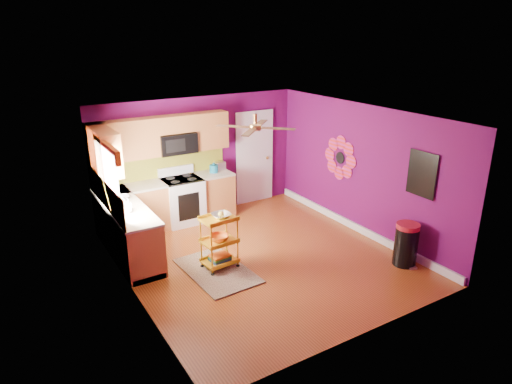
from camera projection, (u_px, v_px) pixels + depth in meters
ground at (261, 257)px, 8.02m from camera, size 5.00×5.00×0.00m
room_envelope at (263, 168)px, 7.48m from camera, size 4.54×5.04×2.52m
lower_cabinets at (151, 216)px, 8.67m from camera, size 2.81×2.31×0.94m
electric_range at (183, 200)px, 9.33m from camera, size 0.76×0.66×1.13m
upper_cabinetry at (144, 141)px, 8.54m from camera, size 2.80×2.30×1.26m
left_window at (107, 167)px, 7.19m from camera, size 0.08×1.35×1.08m
panel_door at (254, 158)px, 10.31m from camera, size 0.95×0.11×2.15m
right_wall_art at (374, 165)px, 8.34m from camera, size 0.04×2.74×1.04m
ceiling_fan at (255, 127)px, 7.40m from camera, size 1.01×1.01×0.26m
shag_rug at (217, 271)px, 7.55m from camera, size 0.99×1.54×0.02m
rolling_cart at (220, 240)px, 7.51m from camera, size 0.59×0.45×1.01m
trash_can at (406, 244)px, 7.66m from camera, size 0.49×0.49×0.75m
teal_kettle at (214, 168)px, 9.56m from camera, size 0.18×0.18×0.21m
toaster at (220, 166)px, 9.73m from camera, size 0.22×0.15×0.18m
soap_bottle_a at (128, 205)px, 7.55m from camera, size 0.09×0.09×0.20m
soap_bottle_b at (122, 200)px, 7.77m from camera, size 0.14×0.14×0.18m
counter_dish at (122, 197)px, 8.09m from camera, size 0.24×0.24×0.06m
counter_cup at (129, 210)px, 7.49m from camera, size 0.12×0.12×0.09m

